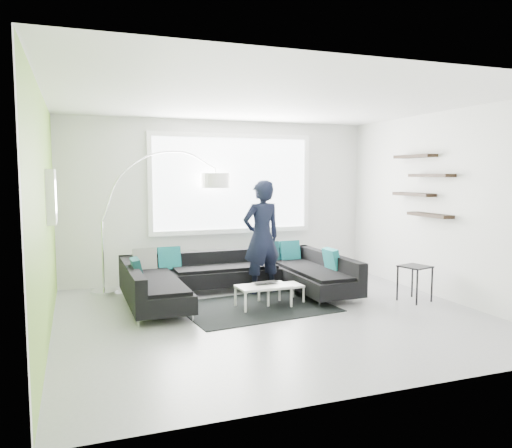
{
  "coord_description": "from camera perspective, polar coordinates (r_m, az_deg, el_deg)",
  "views": [
    {
      "loc": [
        -2.42,
        -5.99,
        1.88
      ],
      "look_at": [
        0.08,
        0.9,
        1.14
      ],
      "focal_mm": 35.0,
      "sensor_mm": 36.0,
      "label": 1
    }
  ],
  "objects": [
    {
      "name": "room_shell",
      "position": [
        6.67,
        1.67,
        5.2
      ],
      "size": [
        5.54,
        5.04,
        2.82
      ],
      "color": "silver",
      "rests_on": "ground"
    },
    {
      "name": "rug",
      "position": [
        7.12,
        -0.02,
        -9.45
      ],
      "size": [
        2.2,
        1.7,
        0.01
      ],
      "primitive_type": "cube",
      "rotation": [
        0.0,
        0.0,
        0.11
      ],
      "color": "black",
      "rests_on": "ground"
    },
    {
      "name": "laptop",
      "position": [
        7.11,
        1.28,
        -6.83
      ],
      "size": [
        0.41,
        0.31,
        0.03
      ],
      "primitive_type": "imported",
      "rotation": [
        0.0,
        0.0,
        0.1
      ],
      "color": "black",
      "rests_on": "coffee_table"
    },
    {
      "name": "ground",
      "position": [
        6.73,
        1.98,
        -10.43
      ],
      "size": [
        5.5,
        5.5,
        0.0
      ],
      "primitive_type": "plane",
      "color": "gray",
      "rests_on": "ground"
    },
    {
      "name": "coffee_table",
      "position": [
        7.22,
        1.89,
        -8.02
      ],
      "size": [
        0.98,
        0.61,
        0.31
      ],
      "primitive_type": "cube",
      "rotation": [
        0.0,
        0.0,
        0.06
      ],
      "color": "white",
      "rests_on": "ground"
    },
    {
      "name": "person",
      "position": [
        7.78,
        0.65,
        -1.52
      ],
      "size": [
        0.8,
        0.66,
        1.78
      ],
      "primitive_type": "imported",
      "rotation": [
        0.0,
        0.0,
        3.32
      ],
      "color": "black",
      "rests_on": "ground"
    },
    {
      "name": "side_table",
      "position": [
        7.76,
        17.67,
        -6.5
      ],
      "size": [
        0.47,
        0.47,
        0.53
      ],
      "primitive_type": "cube",
      "rotation": [
        0.0,
        0.0,
        0.27
      ],
      "color": "black",
      "rests_on": "ground"
    },
    {
      "name": "sectional_sofa",
      "position": [
        7.54,
        -2.14,
        -6.22
      ],
      "size": [
        3.29,
        2.06,
        0.7
      ],
      "rotation": [
        0.0,
        0.0,
        0.01
      ],
      "color": "black",
      "rests_on": "ground"
    },
    {
      "name": "arc_lamp",
      "position": [
        8.12,
        -17.2,
        0.21
      ],
      "size": [
        2.12,
        0.71,
        2.25
      ],
      "primitive_type": null,
      "rotation": [
        0.0,
        0.0,
        -0.06
      ],
      "color": "silver",
      "rests_on": "ground"
    }
  ]
}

